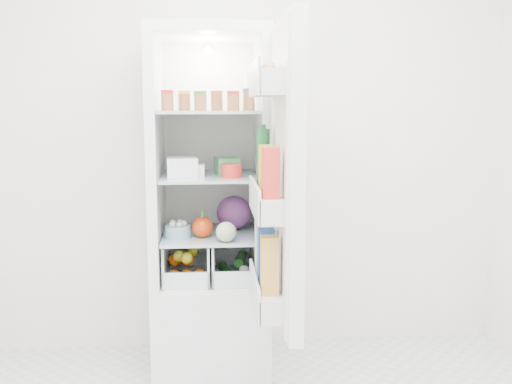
{
  "coord_description": "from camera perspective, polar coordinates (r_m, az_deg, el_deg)",
  "views": [
    {
      "loc": [
        -0.2,
        -1.77,
        1.41
      ],
      "look_at": [
        0.02,
        0.95,
        1.0
      ],
      "focal_mm": 40.0,
      "sensor_mm": 36.0,
      "label": 1
    }
  ],
  "objects": [
    {
      "name": "room_walls",
      "position": [
        1.79,
        1.83,
        14.44
      ],
      "size": [
        3.02,
        3.02,
        2.61
      ],
      "color": "silver",
      "rests_on": "ground"
    },
    {
      "name": "refrigerator",
      "position": [
        3.11,
        -4.58,
        -5.33
      ],
      "size": [
        0.6,
        0.6,
        1.8
      ],
      "color": "white",
      "rests_on": "ground"
    },
    {
      "name": "shelf_low",
      "position": [
        3.03,
        -4.59,
        -4.23
      ],
      "size": [
        0.49,
        0.53,
        0.01
      ],
      "primitive_type": "cube",
      "color": "#9DB2B9",
      "rests_on": "refrigerator"
    },
    {
      "name": "shelf_mid",
      "position": [
        2.97,
        -4.66,
        1.6
      ],
      "size": [
        0.49,
        0.53,
        0.02
      ],
      "primitive_type": "cube",
      "color": "#9DB2B9",
      "rests_on": "refrigerator"
    },
    {
      "name": "shelf_top",
      "position": [
        2.95,
        -4.74,
        7.97
      ],
      "size": [
        0.49,
        0.53,
        0.02
      ],
      "primitive_type": "cube",
      "color": "#9DB2B9",
      "rests_on": "refrigerator"
    },
    {
      "name": "crisper_left",
      "position": [
        3.06,
        -6.87,
        -6.63
      ],
      "size": [
        0.23,
        0.46,
        0.22
      ],
      "primitive_type": null,
      "color": "silver",
      "rests_on": "refrigerator"
    },
    {
      "name": "crisper_right",
      "position": [
        3.06,
        -2.26,
        -6.57
      ],
      "size": [
        0.23,
        0.46,
        0.22
      ],
      "primitive_type": null,
      "color": "silver",
      "rests_on": "refrigerator"
    },
    {
      "name": "condiment_jars",
      "position": [
        2.84,
        -4.75,
        8.96
      ],
      "size": [
        0.46,
        0.16,
        0.08
      ],
      "color": "#B21919",
      "rests_on": "shelf_top"
    },
    {
      "name": "squeeze_bottle",
      "position": [
        3.03,
        -0.66,
        9.84
      ],
      "size": [
        0.06,
        0.06,
        0.18
      ],
      "primitive_type": "cylinder",
      "rotation": [
        0.0,
        0.0,
        0.2
      ],
      "color": "silver",
      "rests_on": "shelf_top"
    },
    {
      "name": "tub_white",
      "position": [
        2.9,
        -7.41,
        2.5
      ],
      "size": [
        0.16,
        0.16,
        0.1
      ],
      "primitive_type": "cube",
      "rotation": [
        0.0,
        0.0,
        0.09
      ],
      "color": "white",
      "rests_on": "shelf_mid"
    },
    {
      "name": "tub_cream",
      "position": [
        2.9,
        -6.18,
        2.17
      ],
      "size": [
        0.11,
        0.11,
        0.06
      ],
      "primitive_type": "cube",
      "rotation": [
        0.0,
        0.0,
        -0.04
      ],
      "color": "white",
      "rests_on": "shelf_mid"
    },
    {
      "name": "tin_red",
      "position": [
        2.84,
        -2.44,
        2.14
      ],
      "size": [
        0.13,
        0.13,
        0.07
      ],
      "primitive_type": "cylinder",
      "rotation": [
        0.0,
        0.0,
        -0.4
      ],
      "color": "red",
      "rests_on": "shelf_mid"
    },
    {
      "name": "tub_green",
      "position": [
        2.96,
        -2.93,
        2.6
      ],
      "size": [
        0.13,
        0.17,
        0.09
      ],
      "primitive_type": "cube",
      "rotation": [
        0.0,
        0.0,
        0.16
      ],
      "color": "#3F8C4D",
      "rests_on": "shelf_mid"
    },
    {
      "name": "red_cabbage",
      "position": [
        3.08,
        -2.23,
        -2.09
      ],
      "size": [
        0.18,
        0.18,
        0.18
      ],
      "primitive_type": "sphere",
      "color": "#602263",
      "rests_on": "shelf_low"
    },
    {
      "name": "bell_pepper",
      "position": [
        2.91,
        -5.38,
        -3.51
      ],
      "size": [
        0.11,
        0.11,
        0.11
      ],
      "primitive_type": "sphere",
      "color": "red",
      "rests_on": "shelf_low"
    },
    {
      "name": "mushroom_bowl",
      "position": [
        2.93,
        -7.83,
        -3.93
      ],
      "size": [
        0.17,
        0.17,
        0.06
      ],
      "primitive_type": "cylinder",
      "rotation": [
        0.0,
        0.0,
        -0.42
      ],
      "color": "#80AFBF",
      "rests_on": "shelf_low"
    },
    {
      "name": "salad_bag",
      "position": [
        2.81,
        -3.02,
        -4.01
      ],
      "size": [
        0.1,
        0.1,
        0.1
      ],
      "primitive_type": "sphere",
      "color": "#B3C392",
      "rests_on": "shelf_low"
    },
    {
      "name": "citrus_pile",
      "position": [
        3.01,
        -7.11,
        -7.3
      ],
      "size": [
        0.2,
        0.24,
        0.16
      ],
      "color": "#FB5A0D",
      "rests_on": "refrigerator"
    },
    {
      "name": "veg_pile",
      "position": [
        3.07,
        -2.15,
        -7.43
      ],
      "size": [
        0.16,
        0.3,
        0.1
      ],
      "color": "#1C4E1A",
      "rests_on": "refrigerator"
    },
    {
      "name": "fridge_door",
      "position": [
        2.42,
        2.47,
        1.07
      ],
      "size": [
        0.17,
        0.6,
        1.3
      ],
      "rotation": [
        0.0,
        0.0,
        1.57
      ],
      "color": "white",
      "rests_on": "refrigerator"
    }
  ]
}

